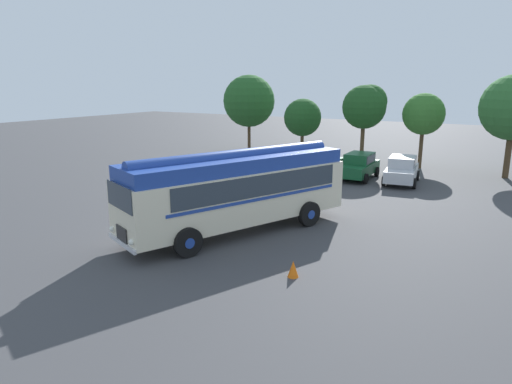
% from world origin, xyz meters
% --- Properties ---
extents(ground_plane, '(120.00, 120.00, 0.00)m').
position_xyz_m(ground_plane, '(0.00, 0.00, 0.00)').
color(ground_plane, '#3D3D3F').
extents(vintage_bus, '(6.02, 10.28, 3.49)m').
position_xyz_m(vintage_bus, '(0.65, 0.54, 1.89)').
color(vintage_bus, beige).
rests_on(vintage_bus, ground).
extents(car_near_left, '(2.41, 4.40, 1.66)m').
position_xyz_m(car_near_left, '(-1.17, 13.60, 0.85)').
color(car_near_left, '#144C28').
rests_on(car_near_left, ground).
extents(car_mid_left, '(2.05, 4.25, 1.66)m').
position_xyz_m(car_mid_left, '(1.46, 13.75, 0.85)').
color(car_mid_left, '#144C28').
rests_on(car_mid_left, ground).
extents(car_mid_right, '(2.39, 4.40, 1.66)m').
position_xyz_m(car_mid_right, '(4.22, 13.77, 0.85)').
color(car_mid_right, '#B7BABF').
rests_on(car_mid_right, ground).
extents(tree_far_left, '(4.56, 4.56, 6.81)m').
position_xyz_m(tree_far_left, '(-10.96, 20.15, 4.54)').
color(tree_far_left, '#4C3823').
rests_on(tree_far_left, ground).
extents(tree_left_of_centre, '(3.02, 3.02, 4.88)m').
position_xyz_m(tree_left_of_centre, '(-5.18, 19.04, 3.34)').
color(tree_left_of_centre, '#4C3823').
rests_on(tree_left_of_centre, ground).
extents(tree_centre, '(3.21, 3.25, 6.01)m').
position_xyz_m(tree_centre, '(0.15, 18.72, 4.48)').
color(tree_centre, '#4C3823').
rests_on(tree_centre, ground).
extents(tree_right_of_centre, '(2.96, 2.96, 5.42)m').
position_xyz_m(tree_right_of_centre, '(4.09, 19.66, 3.92)').
color(tree_right_of_centre, '#4C3823').
rests_on(tree_right_of_centre, ground).
extents(traffic_cone, '(0.36, 0.36, 0.55)m').
position_xyz_m(traffic_cone, '(4.75, -2.43, 0.28)').
color(traffic_cone, orange).
rests_on(traffic_cone, ground).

